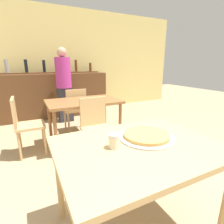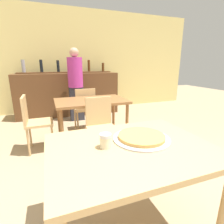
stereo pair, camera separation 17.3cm
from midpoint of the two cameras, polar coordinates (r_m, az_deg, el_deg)
wall_back at (r=5.23m, az=-14.35°, el=15.75°), size 8.00×0.05×2.80m
dining_table_near at (r=1.32m, az=9.84°, el=-13.93°), size 1.15×0.88×0.77m
dining_table_far at (r=2.94m, az=-5.15°, el=2.35°), size 1.16×0.75×0.75m
bar_counter at (r=4.80m, az=-12.98°, el=5.68°), size 2.60×0.56×1.10m
bar_back_shelf at (r=4.87m, az=-14.17°, el=13.10°), size 2.39×0.24×0.33m
chair_far_side_front at (r=2.48m, az=-1.70°, el=-3.84°), size 0.40×0.40×0.88m
chair_far_side_back at (r=3.49m, az=-7.47°, el=1.78°), size 0.40×0.40×0.88m
chair_far_side_left at (r=2.89m, az=-22.73°, el=-2.25°), size 0.40×0.40×0.88m
pizza_tray at (r=1.39m, az=13.15°, el=-8.12°), size 0.44×0.44×0.04m
cheese_shaker at (r=1.21m, az=1.98°, el=-9.44°), size 0.08×0.08×0.10m
person_standing at (r=4.20m, az=-10.63°, el=9.45°), size 0.34×0.34×1.68m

